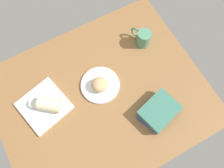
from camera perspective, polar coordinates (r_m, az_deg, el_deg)
dining_table at (r=120.74cm, az=-2.62°, el=-3.35°), size 110.00×90.00×4.00cm
round_plate at (r=120.02cm, az=-3.03°, el=-0.27°), size 21.10×21.10×1.40cm
scone_pastry at (r=116.20cm, az=-3.16°, el=-0.13°), size 8.92×8.62×6.01cm
square_plate at (r=121.78cm, az=-17.08°, el=-5.36°), size 27.58×27.58×1.60cm
sauce_cup at (r=121.61cm, az=-19.62°, el=-4.82°), size 4.59×4.59×2.30cm
breakfast_wrap at (r=116.51cm, az=-15.77°, el=-5.08°), size 13.40×12.74×7.05cm
book_stack at (r=115.34cm, az=11.92°, el=-6.94°), size 22.06×18.99×6.94cm
coffee_mug at (r=128.41cm, az=7.99°, el=11.69°), size 7.67×12.72×10.19cm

